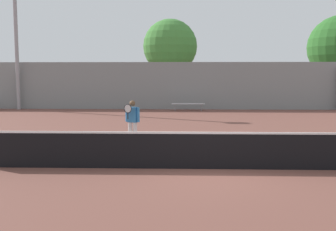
# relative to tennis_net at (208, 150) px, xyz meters

# --- Properties ---
(ground_plane) EXTENTS (100.00, 100.00, 0.00)m
(ground_plane) POSITION_rel_tennis_net_xyz_m (0.00, 0.00, -0.49)
(ground_plane) COLOR brown
(tennis_net) EXTENTS (11.69, 0.09, 0.96)m
(tennis_net) POSITION_rel_tennis_net_xyz_m (0.00, 0.00, 0.00)
(tennis_net) COLOR #99999E
(tennis_net) RESTS_ON ground_plane
(tennis_player) EXTENTS (0.53, 0.51, 1.52)m
(tennis_player) POSITION_rel_tennis_net_xyz_m (-2.39, 3.61, 0.37)
(tennis_player) COLOR silver
(tennis_player) RESTS_ON ground_plane
(bench_courtside_far) EXTENTS (2.19, 0.40, 0.49)m
(bench_courtside_far) POSITION_rel_tennis_net_xyz_m (-0.24, 16.26, -0.04)
(bench_courtside_far) COLOR silver
(bench_courtside_far) RESTS_ON ground_plane
(light_pole_near_left) EXTENTS (0.90, 0.60, 11.00)m
(light_pole_near_left) POSITION_rel_tennis_net_xyz_m (-12.03, 17.02, 5.85)
(light_pole_near_left) COLOR #939399
(light_pole_near_left) RESTS_ON ground_plane
(back_fence) EXTENTS (35.46, 0.06, 3.27)m
(back_fence) POSITION_rel_tennis_net_xyz_m (0.00, 17.45, 1.15)
(back_fence) COLOR gray
(back_fence) RESTS_ON ground_plane
(tree_green_tall) EXTENTS (4.25, 4.25, 6.75)m
(tree_green_tall) POSITION_rel_tennis_net_xyz_m (-1.59, 21.31, 4.11)
(tree_green_tall) COLOR brown
(tree_green_tall) RESTS_ON ground_plane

